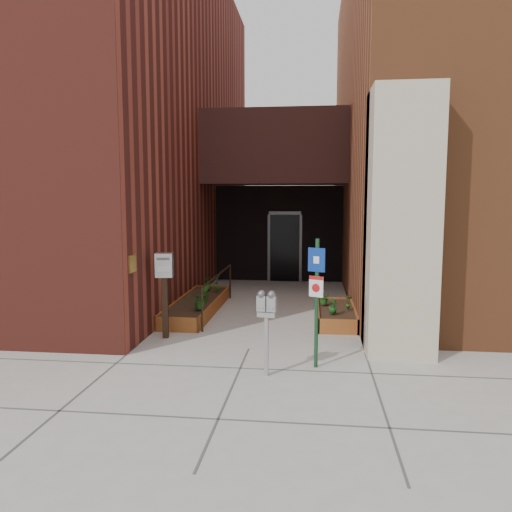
% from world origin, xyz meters
% --- Properties ---
extents(ground, '(80.00, 80.00, 0.00)m').
position_xyz_m(ground, '(0.00, 0.00, 0.00)').
color(ground, '#9E9991').
rests_on(ground, ground).
extents(architecture, '(20.00, 14.60, 10.00)m').
position_xyz_m(architecture, '(-0.18, 6.89, 4.98)').
color(architecture, maroon).
rests_on(architecture, ground).
extents(planter_left, '(0.90, 3.60, 0.30)m').
position_xyz_m(planter_left, '(-1.55, 2.70, 0.13)').
color(planter_left, brown).
rests_on(planter_left, ground).
extents(planter_right, '(0.80, 2.20, 0.30)m').
position_xyz_m(planter_right, '(1.60, 2.20, 0.13)').
color(planter_right, brown).
rests_on(planter_right, ground).
extents(handrail, '(0.04, 3.34, 0.90)m').
position_xyz_m(handrail, '(-1.05, 2.65, 0.75)').
color(handrail, black).
rests_on(handrail, ground).
extents(parking_meter, '(0.30, 0.16, 1.29)m').
position_xyz_m(parking_meter, '(0.43, -1.27, 1.00)').
color(parking_meter, '#9D9DA0').
rests_on(parking_meter, ground).
extents(sign_post, '(0.26, 0.13, 2.01)m').
position_xyz_m(sign_post, '(1.16, -0.82, 1.24)').
color(sign_post, '#163C21').
rests_on(sign_post, ground).
extents(payment_dropbox, '(0.35, 0.28, 1.61)m').
position_xyz_m(payment_dropbox, '(-1.65, 0.53, 1.16)').
color(payment_dropbox, black).
rests_on(payment_dropbox, ground).
extents(shrub_left_a, '(0.49, 0.49, 0.39)m').
position_xyz_m(shrub_left_a, '(-1.25, 1.71, 0.49)').
color(shrub_left_a, '#185418').
rests_on(shrub_left_a, planter_left).
extents(shrub_left_b, '(0.28, 0.28, 0.36)m').
position_xyz_m(shrub_left_b, '(-1.33, 2.50, 0.48)').
color(shrub_left_b, '#255217').
rests_on(shrub_left_b, planter_left).
extents(shrub_left_c, '(0.27, 0.27, 0.35)m').
position_xyz_m(shrub_left_c, '(-1.56, 3.87, 0.47)').
color(shrub_left_c, '#1E5A19').
rests_on(shrub_left_c, planter_left).
extents(shrub_left_d, '(0.24, 0.24, 0.41)m').
position_xyz_m(shrub_left_d, '(-1.29, 3.76, 0.50)').
color(shrub_left_d, '#265E1B').
rests_on(shrub_left_d, planter_left).
extents(shrub_right_a, '(0.22, 0.22, 0.30)m').
position_xyz_m(shrub_right_a, '(1.51, 1.64, 0.45)').
color(shrub_right_a, '#17521A').
rests_on(shrub_right_a, planter_right).
extents(shrub_right_b, '(0.18, 0.18, 0.31)m').
position_xyz_m(shrub_right_b, '(1.85, 2.07, 0.45)').
color(shrub_right_b, '#2D611B').
rests_on(shrub_right_b, planter_right).
extents(shrub_right_c, '(0.31, 0.31, 0.32)m').
position_xyz_m(shrub_right_c, '(1.35, 2.47, 0.46)').
color(shrub_right_c, '#1C5718').
rests_on(shrub_right_c, planter_right).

